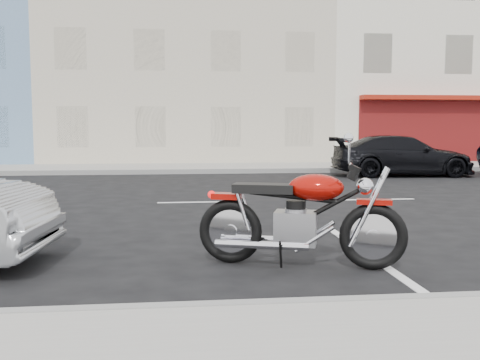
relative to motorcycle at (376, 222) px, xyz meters
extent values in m
plane|color=black|center=(0.16, 5.61, -0.54)|extent=(120.00, 120.00, 0.00)
cube|color=gray|center=(-4.84, 14.31, -0.46)|extent=(80.00, 3.40, 0.15)
cube|color=gray|center=(-4.84, 12.61, -0.46)|extent=(80.00, 0.12, 0.16)
cube|color=#BDB39C|center=(-1.84, 21.91, 5.21)|extent=(12.00, 12.00, 11.50)
cube|color=beige|center=(11.16, 21.91, 5.71)|extent=(14.00, 12.00, 12.50)
torus|color=black|center=(0.77, -0.24, -0.18)|extent=(0.75, 0.34, 0.75)
torus|color=black|center=(-0.77, 0.24, -0.18)|extent=(0.75, 0.34, 0.75)
cube|color=#950B05|center=(0.77, -0.24, 0.21)|extent=(0.40, 0.25, 0.06)
cube|color=#950B05|center=(-0.81, 0.26, 0.23)|extent=(0.37, 0.27, 0.07)
cube|color=gray|center=(-0.05, 0.02, -0.12)|extent=(0.55, 0.46, 0.38)
ellipsoid|color=#950B05|center=(0.16, -0.05, 0.35)|extent=(0.71, 0.55, 0.30)
cube|color=black|center=(-0.40, 0.13, 0.33)|extent=(0.74, 0.48, 0.10)
cylinder|color=silver|center=(0.52, -0.16, 0.61)|extent=(0.27, 0.75, 0.04)
sphere|color=silver|center=(0.67, -0.21, 0.37)|extent=(0.19, 0.19, 0.19)
cylinder|color=silver|center=(-0.45, -0.02, -0.29)|extent=(1.03, 0.40, 0.09)
cylinder|color=silver|center=(-0.35, 0.27, -0.29)|extent=(1.03, 0.40, 0.09)
cylinder|color=silver|center=(0.71, -0.22, 0.15)|extent=(0.42, 0.18, 0.88)
cylinder|color=black|center=(0.18, -0.06, 0.07)|extent=(0.87, 0.32, 0.55)
imported|color=black|center=(5.03, 11.13, 0.12)|extent=(4.64, 2.10, 1.32)
camera|label=1|loc=(-2.12, -5.59, 1.03)|focal=40.00mm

